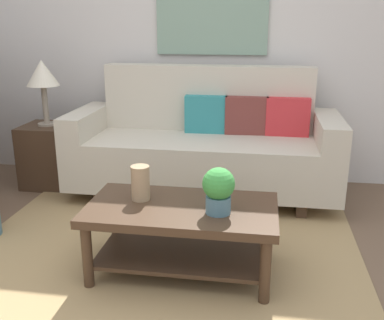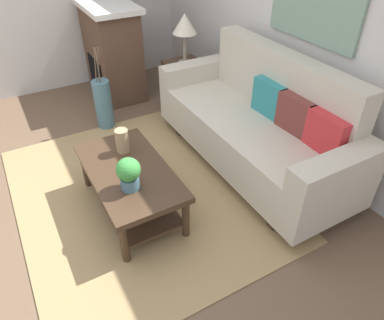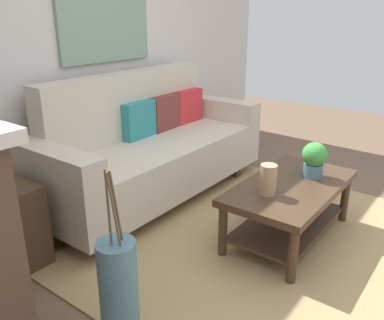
# 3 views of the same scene
# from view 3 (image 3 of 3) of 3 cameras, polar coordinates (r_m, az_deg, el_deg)

# --- Properties ---
(ground_plane) EXTENTS (9.21, 9.21, 0.00)m
(ground_plane) POSITION_cam_3_polar(r_m,az_deg,el_deg) (2.91, 18.45, -13.77)
(ground_plane) COLOR brown
(wall_back) EXTENTS (5.21, 0.10, 2.70)m
(wall_back) POSITION_cam_3_polar(r_m,az_deg,el_deg) (3.71, -14.04, 16.16)
(wall_back) COLOR silver
(wall_back) RESTS_ON ground_plane
(area_rug) EXTENTS (2.54, 2.08, 0.01)m
(area_rug) POSITION_cam_3_polar(r_m,az_deg,el_deg) (3.06, 9.49, -10.98)
(area_rug) COLOR #A38456
(area_rug) RESTS_ON ground_plane
(couch) EXTENTS (2.22, 0.84, 1.08)m
(couch) POSITION_cam_3_polar(r_m,az_deg,el_deg) (3.58, -5.85, 1.48)
(couch) COLOR beige
(couch) RESTS_ON ground_plane
(throw_pillow_teal) EXTENTS (0.36, 0.13, 0.32)m
(throw_pillow_teal) POSITION_cam_3_polar(r_m,az_deg,el_deg) (3.60, -7.47, 5.62)
(throw_pillow_teal) COLOR teal
(throw_pillow_teal) RESTS_ON couch
(throw_pillow_maroon) EXTENTS (0.37, 0.14, 0.32)m
(throw_pillow_maroon) POSITION_cam_3_polar(r_m,az_deg,el_deg) (3.84, -3.87, 6.69)
(throw_pillow_maroon) COLOR brown
(throw_pillow_maroon) RESTS_ON couch
(throw_pillow_crimson) EXTENTS (0.36, 0.13, 0.32)m
(throw_pillow_crimson) POSITION_cam_3_polar(r_m,az_deg,el_deg) (4.10, -0.70, 7.61)
(throw_pillow_crimson) COLOR red
(throw_pillow_crimson) RESTS_ON couch
(coffee_table) EXTENTS (1.10, 0.60, 0.43)m
(coffee_table) POSITION_cam_3_polar(r_m,az_deg,el_deg) (3.00, 13.58, -5.28)
(coffee_table) COLOR #422D1E
(coffee_table) RESTS_ON ground_plane
(tabletop_vase) EXTENTS (0.11, 0.11, 0.21)m
(tabletop_vase) POSITION_cam_3_polar(r_m,az_deg,el_deg) (2.72, 10.65, -2.73)
(tabletop_vase) COLOR tan
(tabletop_vase) RESTS_ON coffee_table
(potted_plant_tabletop) EXTENTS (0.18, 0.18, 0.26)m
(potted_plant_tabletop) POSITION_cam_3_polar(r_m,az_deg,el_deg) (3.07, 16.79, 0.20)
(potted_plant_tabletop) COLOR slate
(potted_plant_tabletop) RESTS_ON coffee_table
(side_table) EXTENTS (0.44, 0.44, 0.56)m
(side_table) POSITION_cam_3_polar(r_m,az_deg,el_deg) (2.87, -25.34, -8.78)
(side_table) COLOR #422D1E
(side_table) RESTS_ON ground_plane
(floor_vase) EXTENTS (0.19, 0.19, 0.57)m
(floor_vase) POSITION_cam_3_polar(r_m,az_deg,el_deg) (2.11, -10.21, -17.94)
(floor_vase) COLOR slate
(floor_vase) RESTS_ON ground_plane
(floor_vase_branch_a) EXTENTS (0.05, 0.02, 0.36)m
(floor_vase_branch_a) POSITION_cam_3_polar(r_m,az_deg,el_deg) (1.88, -10.64, -6.42)
(floor_vase_branch_a) COLOR brown
(floor_vase_branch_a) RESTS_ON floor_vase
(floor_vase_branch_b) EXTENTS (0.03, 0.04, 0.36)m
(floor_vase_branch_b) POSITION_cam_3_polar(r_m,az_deg,el_deg) (1.87, -11.68, -6.59)
(floor_vase_branch_b) COLOR brown
(floor_vase_branch_b) RESTS_ON floor_vase
(floor_vase_branch_c) EXTENTS (0.03, 0.05, 0.36)m
(floor_vase_branch_c) POSITION_cam_3_polar(r_m,az_deg,el_deg) (1.85, -10.95, -6.90)
(floor_vase_branch_c) COLOR brown
(floor_vase_branch_c) RESTS_ON floor_vase
(framed_painting) EXTENTS (0.99, 0.03, 0.83)m
(framed_painting) POSITION_cam_3_polar(r_m,az_deg,el_deg) (3.73, -12.12, 19.71)
(framed_painting) COLOR gray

